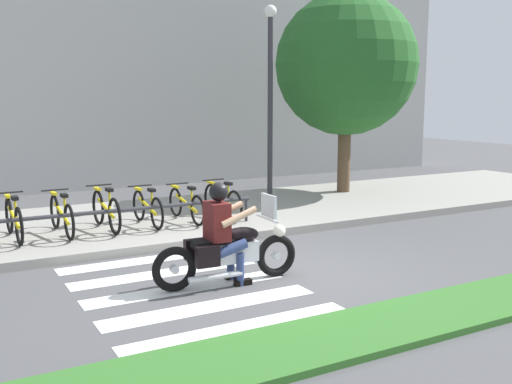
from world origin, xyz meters
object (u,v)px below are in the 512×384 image
bicycle_6 (222,201)px  street_lamp (270,88)px  rider (223,226)px  motorcycle (228,252)px  bicycle_2 (62,215)px  tree_near_rack (346,65)px  bicycle_1 (14,219)px  bicycle_5 (186,205)px  bicycle_3 (106,210)px  bike_rack (114,212)px  bicycle_4 (147,208)px

bicycle_6 → street_lamp: street_lamp is taller
rider → motorcycle: bearing=-5.1°
bicycle_2 → tree_near_rack: (7.36, 1.53, 2.87)m
bicycle_1 → rider: bearing=-57.1°
bicycle_5 → motorcycle: bearing=-103.0°
bicycle_6 → tree_near_rack: 5.33m
bicycle_2 → bicycle_5: bearing=0.0°
bicycle_1 → bicycle_6: bearing=0.0°
bicycle_5 → street_lamp: 3.61m
bicycle_3 → bicycle_5: size_ratio=1.02×
motorcycle → bicycle_1: (-2.33, 3.50, 0.05)m
motorcycle → bicycle_6: motorcycle is taller
bicycle_1 → bicycle_2: bearing=0.0°
bicycle_1 → bicycle_2: bicycle_1 is taller
street_lamp → bicycle_3: bearing=-164.7°
bicycle_3 → bike_rack: (0.00, -0.55, 0.06)m
motorcycle → bike_rack: (-0.76, 2.94, 0.12)m
rider → bicycle_1: rider is taller
motorcycle → bicycle_2: motorcycle is taller
bicycle_1 → tree_near_rack: 8.77m
bicycle_4 → bicycle_6: (1.57, -0.00, 0.00)m
bicycle_4 → bicycle_5: (0.79, 0.00, -0.01)m
bicycle_1 → bicycle_5: size_ratio=1.02×
tree_near_rack → bike_rack: bearing=-162.4°
bicycle_1 → bicycle_6: size_ratio=1.04×
bicycle_5 → bicycle_6: size_ratio=1.02×
rider → bicycle_3: rider is taller
bicycle_2 → bicycle_4: bearing=0.0°
bicycle_4 → bicycle_6: bearing=-0.0°
bicycle_6 → bicycle_2: bearing=180.0°
motorcycle → bicycle_3: 3.58m
motorcycle → bicycle_4: 3.50m
rider → bicycle_2: rider is taller
rider → bicycle_2: size_ratio=0.82×
bicycle_5 → rider: bearing=-104.3°
rider → bicycle_2: bearing=112.8°
bicycle_6 → street_lamp: (1.77, 1.13, 2.27)m
rider → bike_rack: size_ratio=0.27×
bike_rack → street_lamp: size_ratio=1.16×
street_lamp → bicycle_2: bearing=-167.0°
bicycle_3 → tree_near_rack: 7.33m
bicycle_4 → bike_rack: (-0.79, -0.55, 0.09)m
motorcycle → bicycle_2: (-1.55, 3.50, 0.05)m
bicycle_1 → bicycle_2: 0.79m
motorcycle → bike_rack: 3.04m
rider → tree_near_rack: size_ratio=0.28×
bike_rack → rider: bearing=-76.9°
bicycle_3 → street_lamp: bearing=15.3°
bicycle_6 → rider: bearing=-115.6°
bicycle_4 → bicycle_6: bicycle_6 is taller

